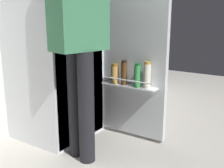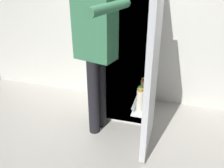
{
  "view_description": "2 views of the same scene",
  "coord_description": "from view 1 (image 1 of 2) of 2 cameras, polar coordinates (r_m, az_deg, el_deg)",
  "views": [
    {
      "loc": [
        -1.78,
        -1.26,
        1.11
      ],
      "look_at": [
        0.05,
        -0.03,
        0.55
      ],
      "focal_mm": 44.9,
      "sensor_mm": 36.0,
      "label": 1
    },
    {
      "loc": [
        0.55,
        -2.08,
        1.7
      ],
      "look_at": [
        -0.03,
        -0.06,
        0.65
      ],
      "focal_mm": 38.73,
      "sensor_mm": 36.0,
      "label": 2
    }
  ],
  "objects": [
    {
      "name": "ground_plane",
      "position": [
        2.44,
        -1.24,
        -12.87
      ],
      "size": [
        7.0,
        7.0,
        0.0
      ],
      "primitive_type": "plane",
      "color": "#B7B2A8"
    },
    {
      "name": "person",
      "position": [
        2.04,
        -6.52,
        11.58
      ],
      "size": [
        0.55,
        0.78,
        1.7
      ],
      "color": "black",
      "rests_on": "ground_plane"
    },
    {
      "name": "refrigerator",
      "position": [
        2.55,
        -10.54,
        7.16
      ],
      "size": [
        0.7,
        1.25,
        1.62
      ],
      "color": "silver",
      "rests_on": "ground_plane"
    }
  ]
}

